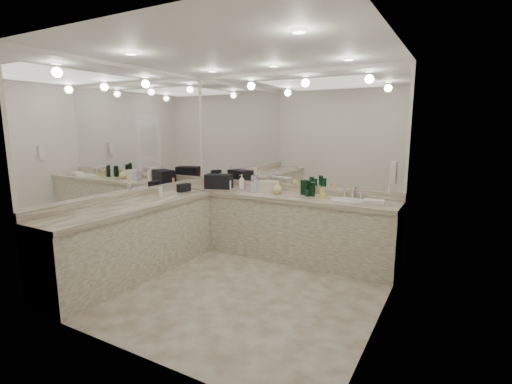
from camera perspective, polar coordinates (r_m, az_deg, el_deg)
The scene contains 38 objects.
floor at distance 4.45m, azimuth -3.18°, elevation -14.28°, with size 3.20×3.20×0.00m, color #BDB2A1.
ceiling at distance 4.12m, azimuth -3.56°, elevation 20.77°, with size 3.20×3.20×0.00m, color white.
wall_back at distance 5.40m, azimuth 5.25°, elevation 4.39°, with size 3.20×0.02×2.60m, color silver.
wall_left at distance 5.12m, azimuth -18.65°, elevation 3.58°, with size 0.02×3.00×2.60m, color silver.
wall_right at distance 3.50m, azimuth 19.28°, elevation 0.72°, with size 0.02×3.00×2.60m, color silver.
vanity_back_base at distance 5.30m, azimuth 3.77°, elevation -5.40°, with size 3.20×0.60×0.84m, color beige.
vanity_back_top at distance 5.19m, azimuth 3.78°, elevation -0.64°, with size 3.20×0.64×0.06m, color beige.
vanity_left_base at distance 4.88m, azimuth -18.29°, elevation -7.27°, with size 0.60×2.40×0.84m, color beige.
vanity_left_top at distance 4.76m, azimuth -18.51°, elevation -2.12°, with size 0.64×2.42×0.06m, color beige.
backsplash_back at distance 5.43m, azimuth 5.11°, elevation 0.70°, with size 3.20×0.04×0.10m, color beige.
backsplash_left at distance 5.16m, azimuth -18.28°, elevation -0.29°, with size 0.04×3.00×0.10m, color beige.
mirror_back at distance 5.37m, azimuth 5.29°, elevation 9.43°, with size 3.12×0.01×1.55m, color white.
mirror_left at distance 5.09m, azimuth -18.86°, elevation 8.90°, with size 0.01×2.92×1.55m, color white.
sink at distance 4.87m, azimuth 13.98°, elevation -1.33°, with size 0.44×0.44×0.03m, color white.
faucet at distance 5.05m, azimuth 14.65°, elevation -0.08°, with size 0.24×0.16×0.14m, color silver.
wall_phone at distance 4.19m, azimuth 20.42°, elevation 2.81°, with size 0.06×0.10×0.24m, color white.
door at distance 3.08m, azimuth 17.11°, elevation -5.18°, with size 0.02×0.82×2.10m, color white.
black_toiletry_bag at distance 5.66m, azimuth -5.74°, elevation 1.71°, with size 0.39×0.25×0.22m, color black.
black_bag_spill at distance 5.45m, azimuth -11.04°, elevation 0.61°, with size 0.09×0.20×0.11m, color black.
cream_cosmetic_case at distance 5.32m, azimuth 1.92°, elevation 0.87°, with size 0.28×0.17×0.16m, color beige.
hand_towel at distance 4.79m, azimuth 17.71°, elevation -1.41°, with size 0.24×0.16×0.04m, color white.
lotion_left at distance 5.09m, azimuth -14.52°, elevation -0.05°, with size 0.06×0.06×0.13m, color white.
soap_bottle_a at distance 5.51m, azimuth -2.22°, elevation 1.53°, with size 0.09×0.09×0.23m, color white.
soap_bottle_b at distance 5.33m, azimuth -0.14°, elevation 1.19°, with size 0.10×0.10×0.22m, color silver.
soap_bottle_c at distance 5.18m, azimuth 3.30°, elevation 0.68°, with size 0.14×0.14×0.18m, color #EAD481.
green_bottle_0 at distance 5.04m, azimuth 7.97°, elevation 0.59°, with size 0.07×0.07×0.22m, color #134629.
green_bottle_1 at distance 5.17m, azimuth 7.26°, elevation 0.76°, with size 0.07×0.07×0.20m, color #134629.
green_bottle_2 at distance 5.17m, azimuth 7.99°, elevation 0.63°, with size 0.07×0.07×0.18m, color #134629.
green_bottle_3 at distance 5.05m, azimuth 8.71°, elevation 0.42°, with size 0.07×0.07×0.19m, color #134629.
amenity_bottle_0 at distance 5.54m, azimuth -4.10°, elevation 1.09°, with size 0.05×0.05×0.14m, color silver.
amenity_bottle_1 at distance 5.78m, azimuth -8.05°, elevation 1.25°, with size 0.04×0.04×0.11m, color #E57F66.
amenity_bottle_2 at distance 5.03m, azimuth 10.04°, elevation -0.07°, with size 0.04×0.04×0.12m, color #F2D84C.
amenity_bottle_3 at distance 5.10m, azimuth 10.32°, elevation -0.10°, with size 0.05×0.05×0.09m, color white.
amenity_bottle_4 at distance 5.51m, azimuth -1.86°, elevation 1.01°, with size 0.04×0.04×0.13m, color #9966B2.
amenity_bottle_5 at distance 4.92m, azimuth 10.21°, elevation -0.59°, with size 0.05×0.05×0.07m, color #F2D84C.
amenity_bottle_6 at distance 5.33m, azimuth 0.12°, elevation 0.46°, with size 0.05×0.05×0.08m, color #F2D84C.
amenity_bottle_7 at distance 5.10m, azimuth 7.94°, elevation -0.08°, with size 0.05×0.05×0.08m, color silver.
amenity_bottle_8 at distance 5.79m, azimuth -6.45°, elevation 1.18°, with size 0.06×0.06×0.08m, color #3F3F4C.
Camera 1 is at (2.18, -3.41, 1.84)m, focal length 26.00 mm.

